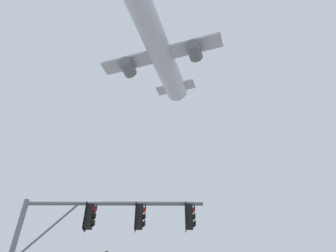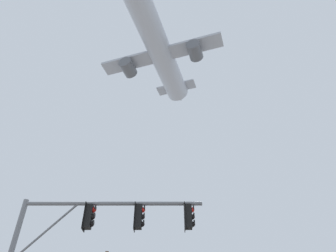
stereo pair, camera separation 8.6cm
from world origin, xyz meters
The scene contains 2 objects.
signal_pole_near centered at (-3.74, 6.98, 5.21)m, with size 6.95×0.68×6.71m.
airplane centered at (-3.25, 26.01, 39.36)m, with size 18.82×24.36×6.68m.
Camera 2 is at (-0.20, -4.29, 1.58)m, focal length 33.43 mm.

